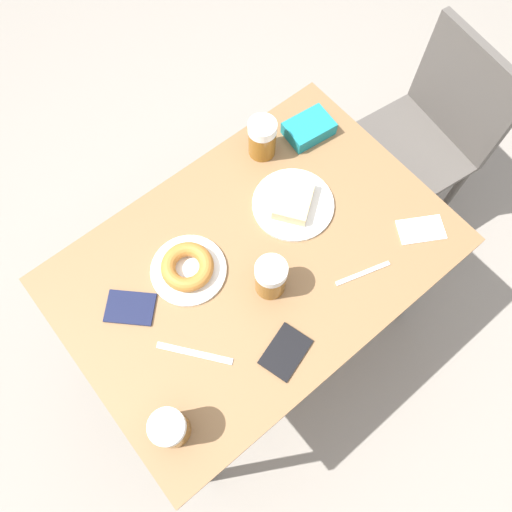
# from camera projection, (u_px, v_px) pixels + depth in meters

# --- Properties ---
(ground_plane) EXTENTS (8.00, 8.00, 0.00)m
(ground_plane) POSITION_uv_depth(u_px,v_px,m) (256.00, 327.00, 2.03)
(ground_plane) COLOR gray
(table) EXTENTS (0.72, 1.06, 0.73)m
(table) POSITION_uv_depth(u_px,v_px,m) (256.00, 268.00, 1.42)
(table) COLOR olive
(table) RESTS_ON ground_plane
(chair) EXTENTS (0.45, 0.45, 0.85)m
(chair) POSITION_uv_depth(u_px,v_px,m) (430.00, 129.00, 1.79)
(chair) COLOR #514C47
(chair) RESTS_ON ground_plane
(plate_with_cake) EXTENTS (0.23, 0.23, 0.05)m
(plate_with_cake) POSITION_uv_depth(u_px,v_px,m) (293.00, 203.00, 1.41)
(plate_with_cake) COLOR white
(plate_with_cake) RESTS_ON table
(plate_with_donut) EXTENTS (0.20, 0.20, 0.05)m
(plate_with_donut) POSITION_uv_depth(u_px,v_px,m) (188.00, 268.00, 1.33)
(plate_with_donut) COLOR white
(plate_with_donut) RESTS_ON table
(beer_mug_left) EXTENTS (0.08, 0.08, 0.13)m
(beer_mug_left) POSITION_uv_depth(u_px,v_px,m) (170.00, 428.00, 1.13)
(beer_mug_left) COLOR #8C5619
(beer_mug_left) RESTS_ON table
(beer_mug_center) EXTENTS (0.08, 0.08, 0.13)m
(beer_mug_center) POSITION_uv_depth(u_px,v_px,m) (271.00, 277.00, 1.27)
(beer_mug_center) COLOR #8C5619
(beer_mug_center) RESTS_ON table
(beer_mug_right) EXTENTS (0.08, 0.08, 0.13)m
(beer_mug_right) POSITION_uv_depth(u_px,v_px,m) (262.00, 138.00, 1.44)
(beer_mug_right) COLOR #8C5619
(beer_mug_right) RESTS_ON table
(napkin_folded) EXTENTS (0.13, 0.15, 0.00)m
(napkin_folded) POSITION_uv_depth(u_px,v_px,m) (421.00, 230.00, 1.39)
(napkin_folded) COLOR white
(napkin_folded) RESTS_ON table
(fork) EXTENTS (0.06, 0.16, 0.00)m
(fork) POSITION_uv_depth(u_px,v_px,m) (363.00, 273.00, 1.34)
(fork) COLOR silver
(fork) RESTS_ON table
(knife) EXTENTS (0.17, 0.13, 0.00)m
(knife) POSITION_uv_depth(u_px,v_px,m) (195.00, 353.00, 1.26)
(knife) COLOR silver
(knife) RESTS_ON table
(passport_near_edge) EXTENTS (0.12, 0.15, 0.01)m
(passport_near_edge) POSITION_uv_depth(u_px,v_px,m) (286.00, 352.00, 1.26)
(passport_near_edge) COLOR black
(passport_near_edge) RESTS_ON table
(passport_far_edge) EXTENTS (0.15, 0.15, 0.01)m
(passport_far_edge) POSITION_uv_depth(u_px,v_px,m) (130.00, 308.00, 1.30)
(passport_far_edge) COLOR #141938
(passport_far_edge) RESTS_ON table
(blue_pouch) EXTENTS (0.11, 0.15, 0.04)m
(blue_pouch) POSITION_uv_depth(u_px,v_px,m) (309.00, 129.00, 1.50)
(blue_pouch) COLOR teal
(blue_pouch) RESTS_ON table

